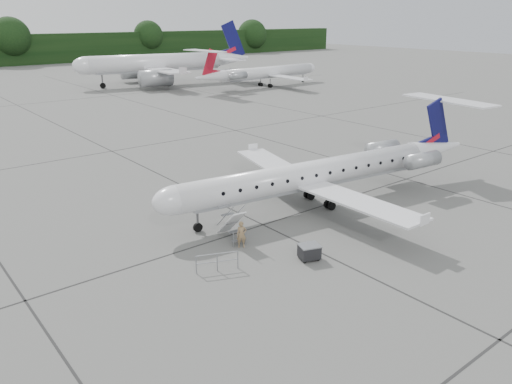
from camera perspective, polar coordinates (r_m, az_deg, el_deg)
ground at (r=32.41m, az=12.19°, el=-3.82°), size 320.00×320.00×0.00m
main_regional_jet at (r=34.11m, az=6.24°, el=3.47°), size 27.45×21.37×6.48m
airstair at (r=29.50m, az=-2.85°, el=-3.62°), size 1.13×2.27×2.03m
passenger at (r=28.60m, az=-1.66°, el=-4.88°), size 0.68×0.61×1.56m
safety_railing at (r=26.20m, az=-4.45°, el=-8.03°), size 2.06×0.94×1.00m
baggage_cart at (r=27.47m, az=6.11°, el=-6.80°), size 1.30×1.17×0.93m
bg_narrowbody at (r=99.65m, az=-11.48°, el=15.21°), size 36.10×28.83×11.63m
bg_regional_right at (r=96.24m, az=1.53°, el=14.15°), size 29.23×21.92×7.34m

